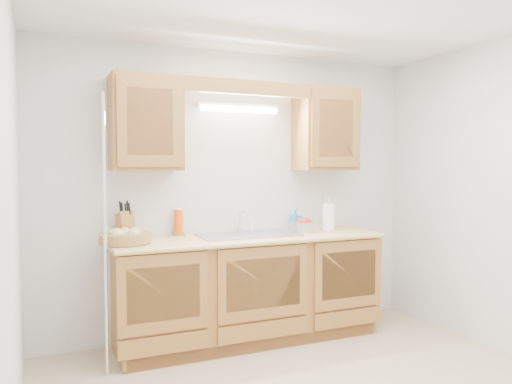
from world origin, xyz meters
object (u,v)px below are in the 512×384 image
knife_block (125,225)px  paper_towel (329,217)px  apple_bowl (303,226)px  fruit_basket (125,236)px

knife_block → paper_towel: 1.80m
knife_block → apple_bowl: (1.54, -0.12, -0.06)m
knife_block → paper_towel: knife_block is taller
fruit_basket → apple_bowl: fruit_basket is taller
fruit_basket → knife_block: bearing=79.8°
fruit_basket → knife_block: (0.03, 0.19, 0.06)m
knife_block → apple_bowl: knife_block is taller
knife_block → apple_bowl: size_ratio=1.06×
knife_block → apple_bowl: 1.54m
paper_towel → apple_bowl: size_ratio=0.94×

